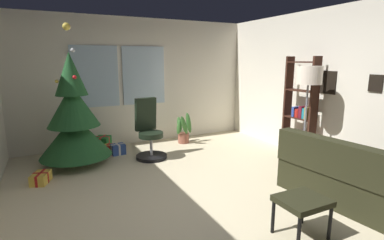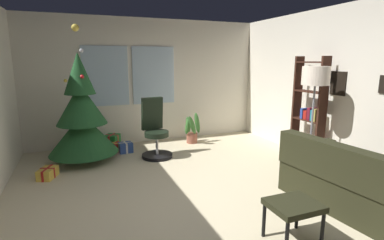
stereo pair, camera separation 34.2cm
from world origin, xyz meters
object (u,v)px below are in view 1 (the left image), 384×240
object	(u,v)px
holiday_tree	(74,120)
gift_box_red	(104,150)
gift_box_gold	(41,178)
gift_box_green	(103,143)
office_chair	(149,135)
potted_plant	(183,131)
footstool	(302,203)
gift_box_blue	(118,149)
couch	(371,180)
bookshelf	(300,115)
floor_lamp	(308,81)

from	to	relation	value
holiday_tree	gift_box_red	distance (m)	0.95
holiday_tree	gift_box_gold	world-z (taller)	holiday_tree
gift_box_red	gift_box_green	distance (m)	0.27
office_chair	potted_plant	size ratio (longest dim) A/B	1.64
holiday_tree	office_chair	bearing A→B (deg)	-9.03
footstool	gift_box_blue	world-z (taller)	footstool
couch	gift_box_green	bearing A→B (deg)	125.14
couch	footstool	distance (m)	1.36
potted_plant	gift_box_red	bearing A→B (deg)	-179.52
couch	gift_box_gold	xyz separation A→B (m)	(-3.72, 2.49, -0.21)
gift_box_gold	bookshelf	distance (m)	4.34
gift_box_red	floor_lamp	world-z (taller)	floor_lamp
couch	gift_box_green	world-z (taller)	couch
footstool	floor_lamp	bearing A→B (deg)	42.93
couch	floor_lamp	distance (m)	1.69
floor_lamp	potted_plant	xyz separation A→B (m)	(-1.11, 2.25, -1.16)
bookshelf	potted_plant	world-z (taller)	bookshelf
bookshelf	gift_box_blue	bearing A→B (deg)	150.03
gift_box_gold	floor_lamp	distance (m)	4.28
footstool	bookshelf	distance (m)	2.62
gift_box_green	bookshelf	distance (m)	3.78
footstool	holiday_tree	distance (m)	3.74
footstool	potted_plant	size ratio (longest dim) A/B	0.72
gift_box_red	gift_box_blue	distance (m)	0.26
gift_box_gold	potted_plant	world-z (taller)	potted_plant
gift_box_gold	office_chair	world-z (taller)	office_chair
gift_box_gold	gift_box_blue	world-z (taller)	gift_box_blue
gift_box_blue	couch	bearing A→B (deg)	-54.05
gift_box_gold	bookshelf	size ratio (longest dim) A/B	0.20
gift_box_red	office_chair	bearing A→B (deg)	-38.67
footstool	office_chair	xyz separation A→B (m)	(-0.58, 3.04, 0.06)
gift_box_gold	office_chair	size ratio (longest dim) A/B	0.34
office_chair	bookshelf	xyz separation A→B (m)	(2.41, -1.22, 0.39)
holiday_tree	gift_box_gold	distance (m)	1.08
floor_lamp	couch	bearing A→B (deg)	-96.13
couch	gift_box_red	world-z (taller)	couch
bookshelf	gift_box_red	bearing A→B (deg)	150.11
gift_box_gold	office_chair	xyz separation A→B (m)	(1.79, 0.40, 0.34)
gift_box_green	bookshelf	bearing A→B (deg)	-33.62
couch	floor_lamp	bearing A→B (deg)	83.87
holiday_tree	gift_box_blue	bearing A→B (deg)	18.39
gift_box_blue	floor_lamp	bearing A→B (deg)	-39.57
gift_box_blue	bookshelf	bearing A→B (deg)	-29.97
footstool	bookshelf	bearing A→B (deg)	44.84
gift_box_red	potted_plant	size ratio (longest dim) A/B	0.56
couch	office_chair	bearing A→B (deg)	123.78
office_chair	potted_plant	world-z (taller)	office_chair
gift_box_gold	potted_plant	distance (m)	2.92
footstool	gift_box_green	xyz separation A→B (m)	(-1.27, 3.88, -0.22)
gift_box_green	gift_box_blue	world-z (taller)	gift_box_green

